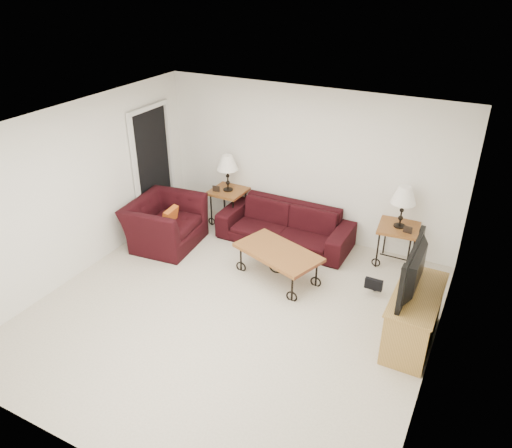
{
  "coord_description": "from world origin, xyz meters",
  "views": [
    {
      "loc": [
        2.7,
        -4.52,
        4.12
      ],
      "look_at": [
        0.0,
        0.7,
        1.0
      ],
      "focal_mm": 34.5,
      "sensor_mm": 36.0,
      "label": 1
    }
  ],
  "objects": [
    {
      "name": "coffee_table",
      "position": [
        0.2,
        1.01,
        0.23
      ],
      "size": [
        1.39,
        1.04,
        0.47
      ],
      "primitive_type": "cube",
      "rotation": [
        0.0,
        0.0,
        -0.33
      ],
      "color": "#946325",
      "rests_on": "ground"
    },
    {
      "name": "wall_right",
      "position": [
        2.5,
        0.0,
        1.25
      ],
      "size": [
        0.02,
        5.0,
        2.5
      ],
      "primitive_type": "cube",
      "color": "white",
      "rests_on": "ground"
    },
    {
      "name": "sofa",
      "position": [
        -0.15,
        2.02,
        0.32
      ],
      "size": [
        2.19,
        0.86,
        0.64
      ],
      "primitive_type": "imported",
      "color": "black",
      "rests_on": "ground"
    },
    {
      "name": "television",
      "position": [
        2.21,
        0.52,
        1.02
      ],
      "size": [
        0.14,
        1.06,
        0.61
      ],
      "primitive_type": "imported",
      "rotation": [
        0.0,
        0.0,
        -1.57
      ],
      "color": "black",
      "rests_on": "tv_stand"
    },
    {
      "name": "side_table_right",
      "position": [
        1.63,
        2.2,
        0.33
      ],
      "size": [
        0.65,
        0.65,
        0.65
      ],
      "primitive_type": "cube",
      "rotation": [
        0.0,
        0.0,
        0.1
      ],
      "color": "#946325",
      "rests_on": "ground"
    },
    {
      "name": "doorway",
      "position": [
        -2.47,
        1.65,
        1.02
      ],
      "size": [
        0.08,
        0.94,
        2.04
      ],
      "primitive_type": "cube",
      "color": "black",
      "rests_on": "ground"
    },
    {
      "name": "photo_frame_right",
      "position": [
        1.78,
        2.05,
        0.7
      ],
      "size": [
        0.13,
        0.03,
        0.11
      ],
      "primitive_type": "cube",
      "rotation": [
        0.0,
        0.0,
        -0.11
      ],
      "color": "black",
      "rests_on": "side_table_right"
    },
    {
      "name": "throw_pillow",
      "position": [
        -1.72,
        1.04,
        0.52
      ],
      "size": [
        0.12,
        0.35,
        0.34
      ],
      "primitive_type": "cube",
      "rotation": [
        0.0,
        0.0,
        1.67
      ],
      "color": "#C45B19",
      "rests_on": "armchair"
    },
    {
      "name": "side_table_left",
      "position": [
        -1.32,
        2.2,
        0.32
      ],
      "size": [
        0.6,
        0.6,
        0.64
      ],
      "primitive_type": "cube",
      "rotation": [
        0.0,
        0.0,
        -0.02
      ],
      "color": "#946325",
      "rests_on": "ground"
    },
    {
      "name": "lamp_right",
      "position": [
        1.63,
        2.2,
        0.98
      ],
      "size": [
        0.4,
        0.4,
        0.65
      ],
      "primitive_type": null,
      "rotation": [
        0.0,
        0.0,
        0.1
      ],
      "color": "black",
      "rests_on": "side_table_right"
    },
    {
      "name": "wall_left",
      "position": [
        -2.5,
        0.0,
        1.25
      ],
      "size": [
        0.02,
        5.0,
        2.5
      ],
      "primitive_type": "cube",
      "color": "white",
      "rests_on": "ground"
    },
    {
      "name": "armchair",
      "position": [
        -1.88,
        1.09,
        0.38
      ],
      "size": [
        1.13,
        1.27,
        0.76
      ],
      "primitive_type": "imported",
      "rotation": [
        0.0,
        0.0,
        1.67
      ],
      "color": "black",
      "rests_on": "ground"
    },
    {
      "name": "lamp_left",
      "position": [
        -1.32,
        2.2,
        0.96
      ],
      "size": [
        0.37,
        0.37,
        0.64
      ],
      "primitive_type": null,
      "rotation": [
        0.0,
        0.0,
        -0.02
      ],
      "color": "black",
      "rests_on": "side_table_left"
    },
    {
      "name": "ground",
      "position": [
        0.0,
        0.0,
        0.0
      ],
      "size": [
        5.0,
        5.0,
        0.0
      ],
      "primitive_type": "plane",
      "color": "beige",
      "rests_on": "ground"
    },
    {
      "name": "ceiling",
      "position": [
        0.0,
        0.0,
        2.5
      ],
      "size": [
        5.0,
        5.0,
        0.0
      ],
      "primitive_type": "plane",
      "color": "white",
      "rests_on": "wall_back"
    },
    {
      "name": "wall_front",
      "position": [
        0.0,
        -2.5,
        1.25
      ],
      "size": [
        5.0,
        0.02,
        2.5
      ],
      "primitive_type": "cube",
      "color": "white",
      "rests_on": "ground"
    },
    {
      "name": "backpack",
      "position": [
        1.57,
        1.34,
        0.24
      ],
      "size": [
        0.4,
        0.31,
        0.49
      ],
      "primitive_type": "ellipsoid",
      "rotation": [
        0.0,
        0.0,
        0.07
      ],
      "color": "black",
      "rests_on": "ground"
    },
    {
      "name": "tv_stand",
      "position": [
        2.23,
        0.52,
        0.36
      ],
      "size": [
        0.49,
        1.19,
        0.71
      ],
      "primitive_type": "cube",
      "color": "#B68A43",
      "rests_on": "ground"
    },
    {
      "name": "wall_back",
      "position": [
        0.0,
        2.5,
        1.25
      ],
      "size": [
        5.0,
        0.02,
        2.5
      ],
      "primitive_type": "cube",
      "color": "white",
      "rests_on": "ground"
    },
    {
      "name": "photo_frame_left",
      "position": [
        -1.47,
        2.05,
        0.69
      ],
      "size": [
        0.13,
        0.04,
        0.11
      ],
      "primitive_type": "cube",
      "rotation": [
        0.0,
        0.0,
        0.16
      ],
      "color": "black",
      "rests_on": "side_table_left"
    }
  ]
}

